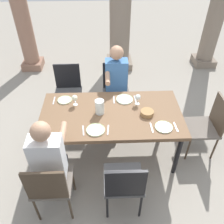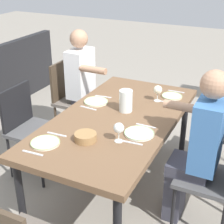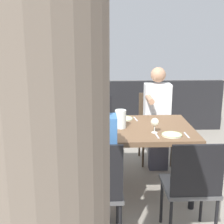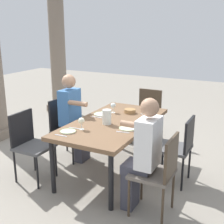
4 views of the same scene
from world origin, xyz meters
name	(u,v)px [view 1 (image 1 of 4)]	position (x,y,z in m)	size (l,w,h in m)	color
ground_plane	(111,151)	(0.00, 0.00, 0.00)	(16.00, 16.00, 0.00)	gray
dining_table	(111,117)	(0.00, 0.00, 0.69)	(1.87, 0.97, 0.76)	brown
chair_west_north	(68,89)	(-0.69, 0.91, 0.54)	(0.44, 0.44, 0.93)	#4F4F50
chair_west_south	(50,185)	(-0.69, -0.90, 0.54)	(0.44, 0.44, 0.93)	#6A6158
chair_mid_north	(116,88)	(0.11, 0.91, 0.53)	(0.44, 0.44, 0.94)	#4F4F50
chair_mid_south	(124,183)	(0.11, -0.90, 0.53)	(0.44, 0.44, 0.90)	#4F4F50
chair_head_east	(208,124)	(1.36, 0.00, 0.52)	(0.44, 0.44, 0.92)	#6A6158
diner_woman_green	(116,85)	(0.11, 0.73, 0.71)	(0.35, 0.49, 1.33)	#3F3F4C
diner_man_white	(51,161)	(-0.68, -0.71, 0.70)	(0.35, 0.49, 1.32)	#3F3F4C
stone_column_near	(18,0)	(-1.73, 2.62, 1.48)	(0.44, 0.44, 3.00)	#936B56
stone_column_centre	(120,6)	(0.28, 2.62, 1.33)	(0.57, 0.57, 2.72)	gray
stone_column_far	(220,0)	(2.28, 2.62, 1.43)	(0.47, 0.47, 2.90)	gray
plate_0	(65,100)	(-0.64, 0.30, 0.77)	(0.20, 0.20, 0.02)	silver
wine_glass_0	(75,98)	(-0.49, 0.20, 0.87)	(0.08, 0.08, 0.16)	white
fork_0	(54,101)	(-0.79, 0.30, 0.76)	(0.02, 0.17, 0.01)	silver
spoon_0	(75,100)	(-0.49, 0.30, 0.76)	(0.02, 0.17, 0.01)	silver
plate_1	(96,130)	(-0.20, -0.31, 0.77)	(0.23, 0.23, 0.02)	silver
fork_1	(83,130)	(-0.35, -0.31, 0.76)	(0.02, 0.17, 0.01)	silver
spoon_1	(108,130)	(-0.05, -0.31, 0.76)	(0.02, 0.17, 0.01)	silver
plate_2	(125,99)	(0.20, 0.29, 0.77)	(0.24, 0.24, 0.02)	white
wine_glass_2	(138,97)	(0.37, 0.19, 0.87)	(0.08, 0.08, 0.15)	white
fork_2	(114,100)	(0.05, 0.29, 0.76)	(0.02, 0.17, 0.01)	silver
spoon_2	(135,99)	(0.35, 0.29, 0.76)	(0.02, 0.17, 0.01)	silver
plate_3	(164,127)	(0.64, -0.29, 0.77)	(0.22, 0.22, 0.02)	silver
fork_3	(152,128)	(0.49, -0.29, 0.76)	(0.02, 0.17, 0.01)	silver
spoon_3	(176,127)	(0.79, -0.29, 0.76)	(0.02, 0.17, 0.01)	silver
water_pitcher	(100,107)	(-0.15, 0.02, 0.85)	(0.12, 0.12, 0.20)	white
bread_basket	(147,113)	(0.47, -0.04, 0.79)	(0.17, 0.17, 0.06)	#9E7547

